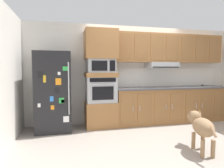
# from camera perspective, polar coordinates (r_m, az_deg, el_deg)

# --- Properties ---
(ground_plane) EXTENTS (9.60, 9.60, 0.00)m
(ground_plane) POSITION_cam_1_polar(r_m,az_deg,el_deg) (4.44, 11.09, -13.84)
(ground_plane) COLOR #9E9389
(back_kitchen_wall) EXTENTS (6.20, 0.12, 2.50)m
(back_kitchen_wall) POSITION_cam_1_polar(r_m,az_deg,el_deg) (5.26, 6.25, 2.88)
(back_kitchen_wall) COLOR silver
(back_kitchen_wall) RESTS_ON ground
(side_panel_left) EXTENTS (0.12, 7.10, 2.50)m
(side_panel_left) POSITION_cam_1_polar(r_m,az_deg,el_deg) (3.97, -28.47, 1.95)
(side_panel_left) COLOR silver
(side_panel_left) RESTS_ON ground
(refrigerator) EXTENTS (0.76, 0.73, 1.76)m
(refrigerator) POSITION_cam_1_polar(r_m,az_deg,el_deg) (4.55, -16.77, -2.16)
(refrigerator) COLOR black
(refrigerator) RESTS_ON ground
(oven_base_cabinet) EXTENTS (0.74, 0.62, 0.60)m
(oven_base_cabinet) POSITION_cam_1_polar(r_m,az_deg,el_deg) (4.78, -3.30, -8.73)
(oven_base_cabinet) COLOR #996638
(oven_base_cabinet) RESTS_ON ground
(built_in_oven) EXTENTS (0.70, 0.62, 0.60)m
(built_in_oven) POSITION_cam_1_polar(r_m,az_deg,el_deg) (4.68, -3.33, -1.56)
(built_in_oven) COLOR #A8AAAF
(built_in_oven) RESTS_ON oven_base_cabinet
(appliance_mid_shelf) EXTENTS (0.74, 0.62, 0.10)m
(appliance_mid_shelf) POSITION_cam_1_polar(r_m,az_deg,el_deg) (4.66, -3.35, 2.72)
(appliance_mid_shelf) COLOR #996638
(appliance_mid_shelf) RESTS_ON built_in_oven
(microwave) EXTENTS (0.64, 0.54, 0.32)m
(microwave) POSITION_cam_1_polar(r_m,az_deg,el_deg) (4.66, -3.36, 5.30)
(microwave) COLOR #A8AAAF
(microwave) RESTS_ON appliance_mid_shelf
(appliance_upper_cabinet) EXTENTS (0.74, 0.62, 0.68)m
(appliance_upper_cabinet) POSITION_cam_1_polar(r_m,az_deg,el_deg) (4.70, -3.39, 11.41)
(appliance_upper_cabinet) COLOR #996638
(appliance_upper_cabinet) RESTS_ON microwave
(lower_cabinet_run) EXTENTS (2.99, 0.63, 0.88)m
(lower_cabinet_run) POSITION_cam_1_polar(r_m,az_deg,el_deg) (5.39, 16.72, -5.90)
(lower_cabinet_run) COLOR #996638
(lower_cabinet_run) RESTS_ON ground
(countertop_slab) EXTENTS (3.03, 0.64, 0.04)m
(countertop_slab) POSITION_cam_1_polar(r_m,az_deg,el_deg) (5.34, 16.81, -1.03)
(countertop_slab) COLOR #4C4C51
(countertop_slab) RESTS_ON lower_cabinet_run
(backsplash_panel) EXTENTS (3.03, 0.02, 0.50)m
(backsplash_panel) POSITION_cam_1_polar(r_m,az_deg,el_deg) (5.57, 15.37, 2.00)
(backsplash_panel) COLOR silver
(backsplash_panel) RESTS_ON countertop_slab
(upper_cabinet_with_hood) EXTENTS (2.99, 0.48, 0.88)m
(upper_cabinet_with_hood) POSITION_cam_1_polar(r_m,az_deg,el_deg) (5.44, 16.24, 9.66)
(upper_cabinet_with_hood) COLOR #996638
(upper_cabinet_with_hood) RESTS_ON backsplash_panel
(screwdriver) EXTENTS (0.15, 0.16, 0.03)m
(screwdriver) POSITION_cam_1_polar(r_m,az_deg,el_deg) (6.03, 24.96, -0.33)
(screwdriver) COLOR black
(screwdriver) RESTS_ON countertop_slab
(dog) EXTENTS (0.41, 0.93, 0.65)m
(dog) POSITION_cam_1_polar(r_m,az_deg,el_deg) (3.66, 24.61, -11.10)
(dog) COLOR #997551
(dog) RESTS_ON ground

